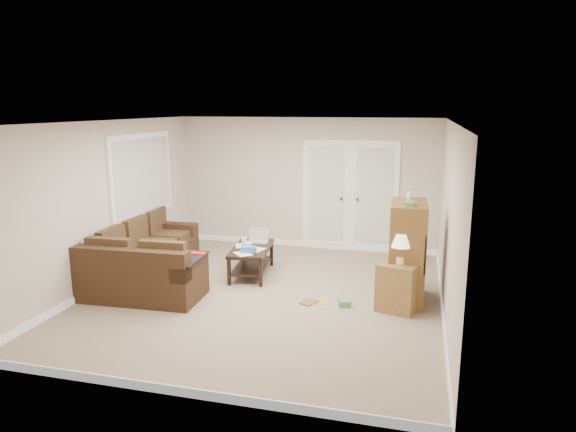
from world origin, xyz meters
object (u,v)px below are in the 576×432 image
(sectional_sofa, at_px, (146,263))
(side_cabinet, at_px, (399,282))
(coffee_table, at_px, (252,259))
(tv_armoire, at_px, (407,251))

(sectional_sofa, relative_size, side_cabinet, 2.51)
(sectional_sofa, height_order, side_cabinet, side_cabinet)
(sectional_sofa, distance_m, side_cabinet, 3.88)
(side_cabinet, bearing_deg, coffee_table, 175.95)
(tv_armoire, relative_size, side_cabinet, 1.43)
(side_cabinet, bearing_deg, tv_armoire, 95.41)
(tv_armoire, height_order, side_cabinet, tv_armoire)
(sectional_sofa, relative_size, tv_armoire, 1.76)
(coffee_table, height_order, tv_armoire, tv_armoire)
(coffee_table, distance_m, side_cabinet, 2.55)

